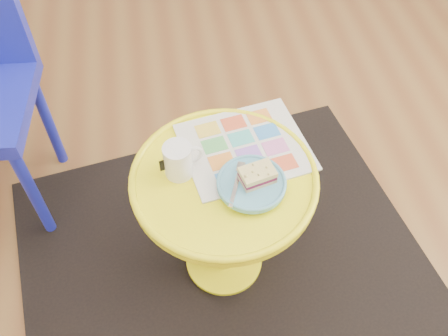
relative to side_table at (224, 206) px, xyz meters
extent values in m
cube|color=black|center=(0.00, 0.00, -0.33)|extent=(1.46, 1.29, 0.01)
cylinder|color=#FFF215|center=(0.00, 0.00, -0.33)|extent=(0.25, 0.25, 0.02)
cylinder|color=#FFF215|center=(0.00, 0.00, -0.10)|extent=(0.08, 0.08, 0.42)
cylinder|color=#FFF215|center=(0.00, 0.00, 0.12)|extent=(0.49, 0.49, 0.03)
cylinder|color=#1A21AD|center=(-0.58, 0.23, -0.13)|extent=(0.04, 0.04, 0.41)
cylinder|color=#1A21AD|center=(-0.54, 0.54, -0.13)|extent=(0.04, 0.04, 0.41)
cube|color=silver|center=(0.07, 0.09, 0.13)|extent=(0.37, 0.33, 0.01)
cylinder|color=white|center=(-0.11, 0.04, 0.18)|extent=(0.07, 0.07, 0.10)
torus|color=white|center=(-0.07, 0.05, 0.19)|extent=(0.06, 0.02, 0.06)
cylinder|color=#D1B78C|center=(-0.11, 0.04, 0.22)|extent=(0.07, 0.07, 0.01)
cylinder|color=#5BA5C1|center=(0.06, -0.04, 0.14)|extent=(0.07, 0.07, 0.01)
cylinder|color=#5BA5C1|center=(0.06, -0.04, 0.15)|extent=(0.18, 0.18, 0.01)
cube|color=#D3BC8C|center=(0.08, -0.04, 0.16)|extent=(0.10, 0.07, 0.01)
cube|color=maroon|center=(0.08, -0.04, 0.17)|extent=(0.09, 0.07, 0.01)
cube|color=#EADB8C|center=(0.08, -0.04, 0.19)|extent=(0.10, 0.08, 0.02)
cube|color=silver|center=(0.02, -0.06, 0.16)|extent=(0.05, 0.11, 0.00)
cube|color=silver|center=(0.04, 0.01, 0.16)|extent=(0.03, 0.04, 0.00)
camera|label=1|loc=(-0.13, -0.77, 1.17)|focal=40.00mm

